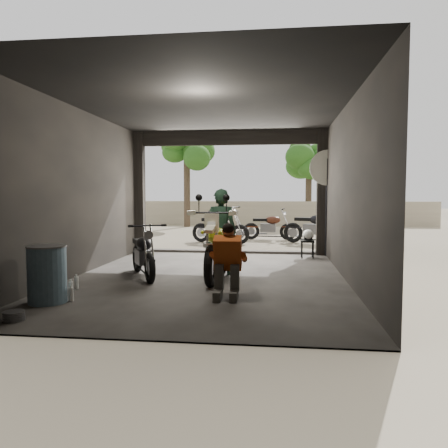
% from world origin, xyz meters
% --- Properties ---
extents(ground, '(80.00, 80.00, 0.00)m').
position_xyz_m(ground, '(0.00, 0.00, 0.00)').
color(ground, '#7A6D56').
rests_on(ground, ground).
extents(garage, '(7.00, 7.13, 3.20)m').
position_xyz_m(garage, '(0.00, 0.55, 1.28)').
color(garage, '#2D2B28').
rests_on(garage, ground).
extents(boundary_wall, '(18.00, 0.30, 1.20)m').
position_xyz_m(boundary_wall, '(0.00, 14.00, 0.60)').
color(boundary_wall, gray).
rests_on(boundary_wall, ground).
extents(tree_left, '(2.20, 2.20, 5.60)m').
position_xyz_m(tree_left, '(-3.00, 12.50, 3.99)').
color(tree_left, '#382B1E').
rests_on(tree_left, ground).
extents(tree_right, '(2.20, 2.20, 5.00)m').
position_xyz_m(tree_right, '(2.80, 14.00, 3.56)').
color(tree_right, '#382B1E').
rests_on(tree_right, ground).
extents(main_bike, '(0.84, 1.97, 1.30)m').
position_xyz_m(main_bike, '(0.18, -0.01, 0.65)').
color(main_bike, white).
rests_on(main_bike, ground).
extents(left_bike, '(1.29, 1.65, 1.04)m').
position_xyz_m(left_bike, '(-1.23, -0.04, 0.52)').
color(left_bike, black).
rests_on(left_bike, ground).
extents(outside_bike_a, '(1.88, 1.23, 1.18)m').
position_xyz_m(outside_bike_a, '(-0.54, 5.81, 0.59)').
color(outside_bike_a, black).
rests_on(outside_bike_a, ground).
extents(outside_bike_b, '(1.64, 0.79, 1.08)m').
position_xyz_m(outside_bike_b, '(1.01, 7.04, 0.54)').
color(outside_bike_b, '#481F11').
rests_on(outside_bike_b, ground).
extents(outside_bike_c, '(1.95, 1.42, 1.22)m').
position_xyz_m(outside_bike_c, '(2.43, 5.93, 0.61)').
color(outside_bike_c, black).
rests_on(outside_bike_c, ground).
extents(rider, '(0.62, 0.41, 1.68)m').
position_xyz_m(rider, '(0.19, 0.38, 0.84)').
color(rider, '#172F23').
rests_on(rider, ground).
extents(mechanic, '(0.57, 0.76, 1.09)m').
position_xyz_m(mechanic, '(0.52, -1.45, 0.55)').
color(mechanic, '#DC5C1D').
rests_on(mechanic, ground).
extents(stool, '(0.32, 0.32, 0.44)m').
position_xyz_m(stool, '(2.00, 2.79, 0.37)').
color(stool, black).
rests_on(stool, ground).
extents(helmet, '(0.33, 0.34, 0.26)m').
position_xyz_m(helmet, '(2.02, 2.84, 0.58)').
color(helmet, white).
rests_on(helmet, stool).
extents(oil_drum, '(0.71, 0.71, 0.83)m').
position_xyz_m(oil_drum, '(-2.00, -2.11, 0.42)').
color(oil_drum, '#466477').
rests_on(oil_drum, ground).
extents(sign_post, '(0.89, 0.08, 2.67)m').
position_xyz_m(sign_post, '(2.50, 3.20, 1.83)').
color(sign_post, black).
rests_on(sign_post, ground).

